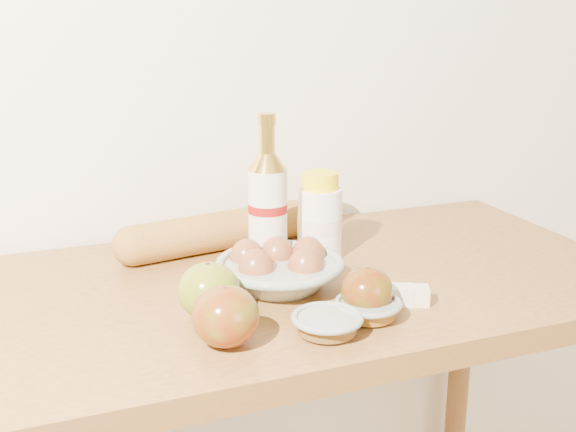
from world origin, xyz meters
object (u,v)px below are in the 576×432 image
object	(u,v)px
egg_bowl	(279,269)
baguette	(225,230)
cream_bottle	(320,219)
table	(282,348)
bourbon_bottle	(268,209)

from	to	relation	value
egg_bowl	baguette	bearing A→B (deg)	97.68
cream_bottle	baguette	world-z (taller)	cream_bottle
table	cream_bottle	xyz separation A→B (m)	(0.10, 0.08, 0.20)
table	bourbon_bottle	distance (m)	0.24
table	baguette	size ratio (longest dim) A/B	2.77
bourbon_bottle	egg_bowl	bearing A→B (deg)	-81.90
baguette	bourbon_bottle	bearing A→B (deg)	-83.93
bourbon_bottle	baguette	bearing A→B (deg)	118.81
baguette	table	bearing A→B (deg)	-86.74
table	baguette	world-z (taller)	baguette
table	cream_bottle	world-z (taller)	cream_bottle
cream_bottle	egg_bowl	size ratio (longest dim) A/B	0.61
table	egg_bowl	xyz separation A→B (m)	(-0.01, -0.02, 0.15)
table	egg_bowl	distance (m)	0.16
egg_bowl	table	bearing A→B (deg)	61.81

